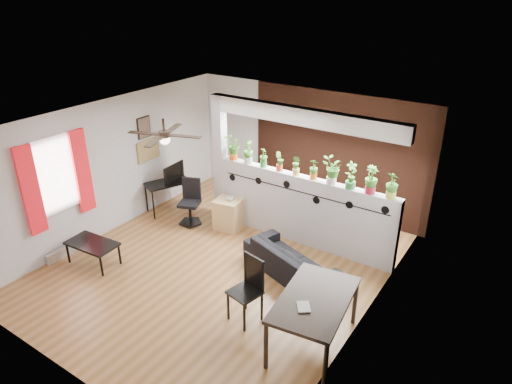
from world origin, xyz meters
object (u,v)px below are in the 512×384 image
potted_plant_6 (332,170)px  cube_shelf (228,214)px  potted_plant_7 (351,174)px  cup (230,198)px  potted_plant_4 (296,165)px  ceiling_fan (164,136)px  coffee_table (92,245)px  potted_plant_5 (314,169)px  office_chair (191,205)px  potted_plant_0 (233,148)px  potted_plant_1 (248,152)px  potted_plant_9 (392,185)px  computer_desk (168,185)px  potted_plant_2 (263,157)px  potted_plant_8 (371,179)px  sofa (291,261)px  folding_chair (250,283)px  potted_plant_3 (280,161)px  dining_table (315,303)px

potted_plant_6 → cube_shelf: potted_plant_6 is taller
potted_plant_7 → cup: size_ratio=3.86×
potted_plant_4 → potted_plant_6: (0.70, 0.00, 0.05)m
ceiling_fan → coffee_table: bearing=-141.3°
potted_plant_5 → office_chair: (-2.42, -0.61, -1.13)m
potted_plant_5 → coffee_table: potted_plant_5 is taller
coffee_table → potted_plant_4: bearing=46.7°
ceiling_fan → potted_plant_7: 3.14m
office_chair → cup: bearing=18.2°
potted_plant_0 → cup: potted_plant_0 is taller
potted_plant_1 → potted_plant_9: potted_plant_9 is taller
potted_plant_5 → potted_plant_6: potted_plant_6 is taller
potted_plant_7 → coffee_table: (-3.58, -2.68, -1.22)m
potted_plant_1 → computer_desk: size_ratio=0.42×
potted_plant_2 → cube_shelf: 1.42m
potted_plant_8 → cup: size_ratio=3.87×
potted_plant_4 → cup: (-1.26, -0.34, -0.88)m
potted_plant_0 → potted_plant_1: potted_plant_0 is taller
potted_plant_6 → cube_shelf: 2.41m
potted_plant_4 → computer_desk: potted_plant_4 is taller
potted_plant_2 → sofa: size_ratio=0.22×
computer_desk → folding_chair: folding_chair is taller
cup → folding_chair: (1.82, -1.99, -0.07)m
sofa → cup: bearing=-2.4°
potted_plant_5 → coffee_table: bearing=-137.0°
potted_plant_3 → potted_plant_8: potted_plant_8 is taller
potted_plant_1 → potted_plant_4: bearing=0.0°
sofa → potted_plant_5: bearing=-61.2°
cube_shelf → dining_table: bearing=-43.7°
potted_plant_8 → potted_plant_9: 0.35m
potted_plant_7 → office_chair: bearing=-169.0°
potted_plant_1 → computer_desk: potted_plant_1 is taller
potted_plant_2 → dining_table: bearing=-45.2°
potted_plant_2 → folding_chair: 2.82m
potted_plant_1 → potted_plant_5: (1.40, 0.00, -0.04)m
ceiling_fan → potted_plant_7: ceiling_fan is taller
potted_plant_8 → potted_plant_9: size_ratio=1.06×
cup → office_chair: 0.89m
ceiling_fan → office_chair: 2.33m
potted_plant_2 → potted_plant_3: size_ratio=1.02×
sofa → coffee_table: size_ratio=1.84×
sofa → cup: (-1.79, 0.70, 0.42)m
cup → potted_plant_2: bearing=31.4°
potted_plant_6 → ceiling_fan: bearing=-139.8°
ceiling_fan → computer_desk: ceiling_fan is taller
ceiling_fan → cube_shelf: size_ratio=1.92×
ceiling_fan → folding_chair: ceiling_fan is taller
potted_plant_2 → potted_plant_7: (1.76, 0.00, 0.05)m
potted_plant_0 → potted_plant_2: bearing=0.0°
cube_shelf → coffee_table: (-1.22, -2.34, 0.06)m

